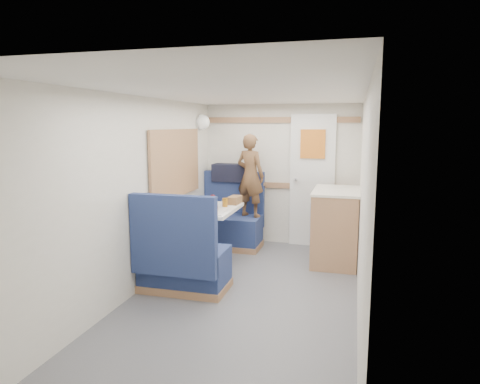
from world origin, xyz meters
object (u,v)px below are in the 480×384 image
(galley_counter, at_px, (335,226))
(person, at_px, (250,176))
(pepper_grinder, at_px, (216,203))
(dinette_table, at_px, (210,220))
(bench_near, at_px, (183,263))
(tray, at_px, (214,212))
(tumbler_left, at_px, (186,207))
(cheese_block, at_px, (200,210))
(beer_glass, at_px, (225,202))
(bench_far, at_px, (230,226))
(salt_grinder, at_px, (210,206))
(tumbler_mid, at_px, (211,201))
(wine_glass, at_px, (213,198))
(bread_loaf, at_px, (235,200))
(dome_light, at_px, (202,122))
(orange_fruit, at_px, (215,208))
(tumbler_right, at_px, (212,201))
(duffel_bag, at_px, (231,173))

(galley_counter, relative_size, person, 0.81)
(person, bearing_deg, pepper_grinder, 92.89)
(dinette_table, distance_m, pepper_grinder, 0.22)
(bench_near, relative_size, tray, 3.21)
(person, bearing_deg, tumbler_left, 86.79)
(cheese_block, height_order, beer_glass, beer_glass)
(bench_far, height_order, beer_glass, bench_far)
(salt_grinder, bearing_deg, tumbler_mid, 106.60)
(wine_glass, xyz_separation_m, beer_glass, (0.11, 0.13, -0.07))
(bench_far, xyz_separation_m, tumbler_left, (-0.20, -1.15, 0.48))
(tumbler_left, height_order, bread_loaf, tumbler_left)
(galley_counter, distance_m, tray, 1.58)
(dinette_table, distance_m, person, 1.03)
(bench_near, relative_size, galley_counter, 1.14)
(dome_light, bearing_deg, wine_glass, -63.17)
(galley_counter, relative_size, tumbler_left, 7.85)
(tray, xyz_separation_m, orange_fruit, (-0.00, 0.05, 0.04))
(wine_glass, height_order, tumbler_left, wine_glass)
(orange_fruit, height_order, tumbler_left, tumbler_left)
(orange_fruit, relative_size, salt_grinder, 0.81)
(galley_counter, height_order, tray, galley_counter)
(bench_near, xyz_separation_m, pepper_grinder, (0.05, 0.94, 0.47))
(tumbler_mid, height_order, pepper_grinder, tumbler_mid)
(tumbler_mid, bearing_deg, tumbler_left, -106.68)
(dome_light, height_order, tumbler_right, dome_light)
(tumbler_left, relative_size, tumbler_mid, 1.14)
(person, xyz_separation_m, cheese_block, (-0.31, -1.17, -0.27))
(beer_glass, height_order, bread_loaf, beer_glass)
(dinette_table, xyz_separation_m, galley_counter, (1.47, 0.55, -0.10))
(galley_counter, height_order, beer_glass, galley_counter)
(pepper_grinder, bearing_deg, salt_grinder, -96.97)
(bread_loaf, bearing_deg, cheese_block, -110.66)
(dome_light, relative_size, tumbler_mid, 1.95)
(galley_counter, relative_size, pepper_grinder, 9.84)
(cheese_block, bearing_deg, tumbler_right, 89.72)
(person, bearing_deg, dinette_table, 91.20)
(bench_far, distance_m, orange_fruit, 1.21)
(salt_grinder, bearing_deg, cheese_block, -103.92)
(galley_counter, bearing_deg, beer_glass, -162.18)
(cheese_block, relative_size, tumbler_mid, 0.89)
(dinette_table, bearing_deg, pepper_grinder, 55.85)
(tumbler_left, bearing_deg, bench_near, -71.43)
(person, bearing_deg, bench_near, 99.95)
(duffel_bag, xyz_separation_m, tumbler_mid, (0.00, -0.92, -0.25))
(dome_light, xyz_separation_m, orange_fruit, (0.54, -1.09, -0.98))
(dinette_table, height_order, person, person)
(tumbler_right, distance_m, pepper_grinder, 0.10)
(wine_glass, relative_size, tumbler_left, 1.43)
(tray, distance_m, beer_glass, 0.41)
(orange_fruit, distance_m, tumbler_left, 0.34)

